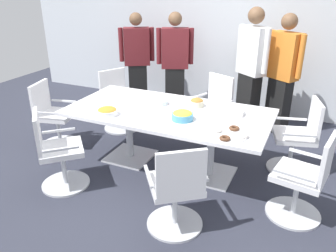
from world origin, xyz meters
TOP-DOWN VIEW (x-y plane):
  - ground_plane at (0.00, 0.00)m, footprint 10.00×10.00m
  - back_wall at (0.00, 2.40)m, footprint 8.00×0.10m
  - conference_table at (0.00, 0.00)m, footprint 2.40×1.20m
  - office_chair_0 at (-1.20, 0.78)m, footprint 0.73×0.73m
  - office_chair_1 at (-1.69, -0.12)m, footprint 0.65×0.65m
  - office_chair_2 at (-0.94, -0.92)m, footprint 0.76×0.76m
  - office_chair_3 at (0.55, -1.04)m, footprint 0.76×0.76m
  - office_chair_4 at (1.60, -0.37)m, footprint 0.63×0.63m
  - office_chair_5 at (1.46, 0.56)m, footprint 0.66×0.66m
  - office_chair_6 at (0.23, 1.09)m, footprint 0.71×0.71m
  - person_standing_0 at (-1.37, 1.72)m, footprint 0.57×0.41m
  - person_standing_1 at (-0.65, 1.72)m, footprint 0.59×0.38m
  - person_standing_2 at (0.63, 1.61)m, footprint 0.54×0.44m
  - person_standing_3 at (1.08, 1.67)m, footprint 0.56×0.42m
  - snack_bowl_pretzels at (0.26, 0.28)m, footprint 0.17×0.17m
  - snack_bowl_chips_orange at (-0.58, -0.41)m, footprint 0.24×0.24m
  - snack_bowl_chips_yellow at (0.26, -0.19)m, footprint 0.24×0.24m
  - donut_platter at (0.84, -0.37)m, footprint 0.38×0.38m
  - plate_stack at (-0.17, 0.16)m, footprint 0.18×0.18m
  - napkin_pile at (0.78, 0.20)m, footprint 0.15×0.15m

SIDE VIEW (x-z plane):
  - ground_plane at x=0.00m, z-range -0.01..0.00m
  - office_chair_0 at x=-1.20m, z-range -0.05..0.86m
  - office_chair_1 at x=-1.69m, z-range -0.05..0.86m
  - office_chair_2 at x=-0.94m, z-range -0.05..0.86m
  - office_chair_3 at x=0.55m, z-range -0.05..0.86m
  - office_chair_4 at x=1.60m, z-range -0.05..0.86m
  - office_chair_5 at x=1.46m, z-range -0.05..0.86m
  - office_chair_6 at x=0.23m, z-range -0.05..0.86m
  - conference_table at x=0.00m, z-range 0.25..1.00m
  - donut_platter at x=0.84m, z-range 0.74..0.79m
  - plate_stack at x=-0.17m, z-range 0.75..0.80m
  - napkin_pile at x=0.78m, z-range 0.75..0.81m
  - snack_bowl_chips_orange at x=-0.58m, z-range 0.75..0.84m
  - snack_bowl_pretzels at x=0.26m, z-range 0.75..0.85m
  - snack_bowl_chips_yellow at x=0.26m, z-range 0.75..0.86m
  - person_standing_0 at x=-1.37m, z-range 0.03..1.70m
  - person_standing_1 at x=-0.65m, z-range 0.03..1.74m
  - person_standing_3 at x=1.08m, z-range 0.04..1.80m
  - person_standing_2 at x=0.63m, z-range 0.05..1.88m
  - back_wall at x=0.00m, z-range 0.00..2.80m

